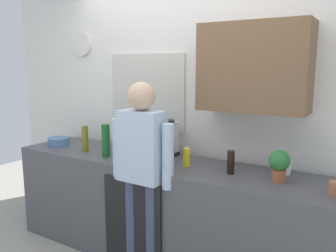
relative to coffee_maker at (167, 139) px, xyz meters
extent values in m
cube|color=#4C4C51|center=(0.08, -0.20, -0.60)|extent=(2.99, 0.64, 0.91)
cube|color=black|center=(0.00, -0.53, -0.64)|extent=(0.56, 0.02, 0.82)
cube|color=white|center=(0.08, 0.23, 0.25)|extent=(4.59, 0.10, 2.60)
cube|color=beige|center=(-0.34, 0.17, 0.40)|extent=(0.86, 0.02, 0.76)
cube|color=#8CA5C6|center=(-0.34, 0.17, 0.40)|extent=(0.80, 0.02, 0.70)
cube|color=brown|center=(0.78, 0.02, 0.65)|extent=(0.84, 0.32, 0.68)
cylinder|color=silver|center=(-1.19, 0.16, 0.90)|extent=(0.26, 0.03, 0.26)
cube|color=black|center=(0.00, -0.03, -0.13)|extent=(0.20, 0.20, 0.03)
cube|color=silver|center=(0.00, 0.03, 0.02)|extent=(0.18, 0.08, 0.28)
cylinder|color=black|center=(0.00, -0.06, -0.06)|extent=(0.11, 0.11, 0.11)
cylinder|color=black|center=(0.00, -0.03, 0.17)|extent=(0.17, 0.17, 0.03)
cylinder|color=olive|center=(-0.73, -0.30, -0.02)|extent=(0.06, 0.06, 0.25)
cylinder|color=black|center=(0.71, -0.22, -0.06)|extent=(0.06, 0.06, 0.18)
cylinder|color=#2D8C33|center=(-0.51, -0.01, -0.01)|extent=(0.09, 0.09, 0.28)
cylinder|color=#195923|center=(-0.43, -0.34, 0.00)|extent=(0.07, 0.07, 0.30)
cylinder|color=white|center=(1.07, 0.00, -0.10)|extent=(0.08, 0.08, 0.10)
cylinder|color=#B26647|center=(1.44, -0.29, -0.10)|extent=(0.08, 0.08, 0.09)
cylinder|color=#4C72A5|center=(-1.16, -0.25, -0.11)|extent=(0.22, 0.22, 0.08)
cylinder|color=#9E5638|center=(1.07, -0.21, -0.10)|extent=(0.10, 0.10, 0.09)
sphere|color=#2D7233|center=(1.07, -0.21, 0.01)|extent=(0.15, 0.15, 0.15)
cylinder|color=yellow|center=(0.33, -0.22, -0.07)|extent=(0.06, 0.06, 0.15)
cone|color=white|center=(0.33, -0.22, 0.02)|extent=(0.02, 0.02, 0.03)
cylinder|color=silver|center=(-0.15, -0.29, -0.06)|extent=(0.14, 0.14, 0.17)
cylinder|color=#3F4766|center=(-0.02, -0.50, -0.64)|extent=(0.12, 0.12, 0.82)
cylinder|color=#3F4766|center=(0.18, -0.50, -0.64)|extent=(0.12, 0.12, 0.82)
cube|color=silver|center=(0.08, -0.50, 0.05)|extent=(0.36, 0.20, 0.56)
sphere|color=#D8AD8C|center=(0.08, -0.50, 0.44)|extent=(0.22, 0.22, 0.22)
cylinder|color=silver|center=(-0.16, -0.50, 0.00)|extent=(0.09, 0.09, 0.50)
cylinder|color=silver|center=(0.32, -0.50, 0.00)|extent=(0.09, 0.09, 0.50)
camera|label=1|loc=(1.63, -2.61, 0.67)|focal=36.61mm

